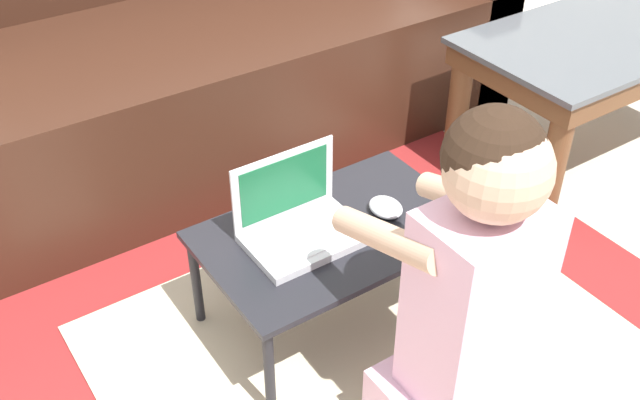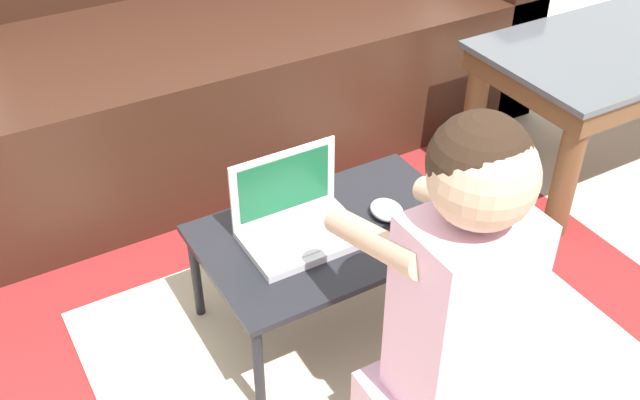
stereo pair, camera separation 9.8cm
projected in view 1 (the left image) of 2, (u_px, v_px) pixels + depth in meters
The scene contains 8 objects.
ground_plane at pixel (360, 353), 1.85m from camera, with size 16.00×16.00×0.00m, color beige.
area_rug at pixel (386, 369), 1.80m from camera, with size 1.71×1.60×0.01m.
couch at pixel (162, 60), 2.48m from camera, with size 2.29×0.88×0.89m.
coffee_table at pixel (599, 55), 2.37m from camera, with size 0.89×0.51×0.45m.
laptop_desk at pixel (335, 238), 1.80m from camera, with size 0.64×0.40×0.29m.
laptop at pixel (300, 225), 1.74m from camera, with size 0.27×0.19×0.20m.
computer_mouse at pixel (386, 207), 1.82m from camera, with size 0.08×0.09×0.03m.
person_seated at pixel (472, 304), 1.44m from camera, with size 0.31×0.42×0.82m.
Camera 1 is at (-0.79, -0.99, 1.41)m, focal length 42.00 mm.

